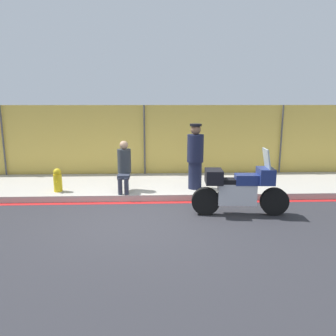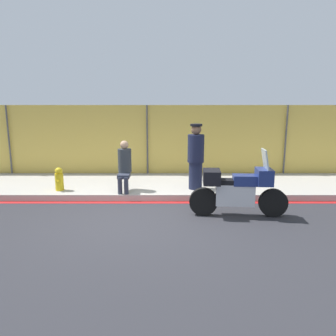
# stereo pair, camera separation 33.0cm
# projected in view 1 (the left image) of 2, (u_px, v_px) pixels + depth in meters

# --- Properties ---
(ground_plane) EXTENTS (120.00, 120.00, 0.00)m
(ground_plane) POSITION_uv_depth(u_px,v_px,m) (140.00, 221.00, 6.82)
(ground_plane) COLOR #2D2D33
(sidewalk) EXTENTS (32.70, 2.53, 0.16)m
(sidewalk) POSITION_uv_depth(u_px,v_px,m) (144.00, 186.00, 9.37)
(sidewalk) COLOR #ADA89E
(sidewalk) RESTS_ON ground_plane
(curb_paint_stripe) EXTENTS (32.70, 0.18, 0.01)m
(curb_paint_stripe) POSITION_uv_depth(u_px,v_px,m) (142.00, 203.00, 8.06)
(curb_paint_stripe) COLOR red
(curb_paint_stripe) RESTS_ON ground_plane
(storefront_fence) EXTENTS (31.06, 0.17, 2.34)m
(storefront_fence) POSITION_uv_depth(u_px,v_px,m) (145.00, 142.00, 10.48)
(storefront_fence) COLOR gold
(storefront_fence) RESTS_ON ground_plane
(motorcycle) EXTENTS (2.12, 0.58, 1.47)m
(motorcycle) POSITION_uv_depth(u_px,v_px,m) (239.00, 189.00, 7.09)
(motorcycle) COLOR black
(motorcycle) RESTS_ON ground_plane
(officer_standing) EXTENTS (0.43, 0.43, 1.72)m
(officer_standing) POSITION_uv_depth(u_px,v_px,m) (195.00, 156.00, 8.60)
(officer_standing) COLOR #191E38
(officer_standing) RESTS_ON sidewalk
(person_seated_on_curb) EXTENTS (0.35, 0.66, 1.30)m
(person_seated_on_curb) POSITION_uv_depth(u_px,v_px,m) (124.00, 164.00, 8.40)
(person_seated_on_curb) COLOR #2D3342
(person_seated_on_curb) RESTS_ON sidewalk
(fire_hydrant) EXTENTS (0.22, 0.27, 0.61)m
(fire_hydrant) POSITION_uv_depth(u_px,v_px,m) (58.00, 180.00, 8.41)
(fire_hydrant) COLOR gold
(fire_hydrant) RESTS_ON sidewalk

